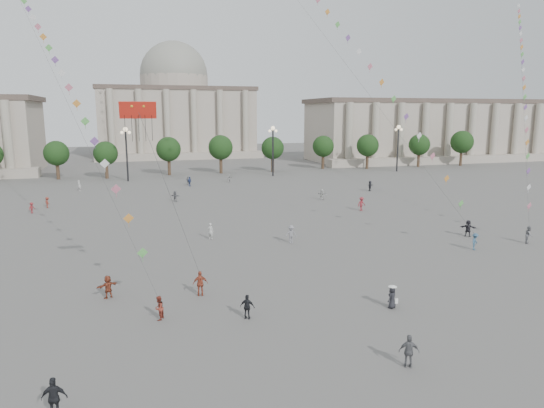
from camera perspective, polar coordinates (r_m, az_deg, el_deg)
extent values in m
plane|color=#5D5B58|center=(35.38, 8.56, -11.63)|extent=(360.00, 360.00, 0.00)
cube|color=#A69A8B|center=(153.22, 19.61, 8.04)|extent=(80.00, 22.00, 16.00)
cube|color=#51433B|center=(153.17, 19.82, 11.25)|extent=(81.60, 22.44, 1.20)
cube|color=#A69A8B|center=(143.28, 22.46, 4.91)|extent=(84.00, 4.00, 2.00)
cube|color=#A69A8B|center=(160.31, -11.24, 9.26)|extent=(46.00, 30.00, 20.00)
cube|color=#51433B|center=(160.44, -11.38, 13.04)|extent=(46.92, 30.60, 1.20)
cube|color=#A69A8B|center=(143.88, -10.51, 5.55)|extent=(48.30, 4.00, 2.00)
cylinder|color=#A69A8B|center=(160.54, -11.40, 13.72)|extent=(21.00, 21.00, 5.00)
sphere|color=gray|center=(160.70, -11.43, 14.61)|extent=(21.00, 21.00, 21.00)
cylinder|color=#3D2D1E|center=(109.48, -24.47, 3.62)|extent=(0.70, 0.70, 3.52)
sphere|color=black|center=(109.15, -24.62, 5.54)|extent=(5.12, 5.12, 5.12)
cylinder|color=#3D2D1E|center=(108.37, -18.18, 3.98)|extent=(0.70, 0.70, 3.52)
sphere|color=black|center=(108.04, -18.29, 5.92)|extent=(5.12, 5.12, 5.12)
cylinder|color=#3D2D1E|center=(108.58, -11.83, 4.30)|extent=(0.70, 0.70, 3.52)
sphere|color=black|center=(108.25, -11.91, 6.24)|extent=(5.12, 5.12, 5.12)
cylinder|color=#3D2D1E|center=(110.11, -5.58, 4.56)|extent=(0.70, 0.70, 3.52)
sphere|color=black|center=(109.78, -5.61, 6.47)|extent=(5.12, 5.12, 5.12)
cylinder|color=#3D2D1E|center=(112.90, 0.44, 4.76)|extent=(0.70, 0.70, 3.52)
sphere|color=black|center=(112.58, 0.44, 6.63)|extent=(5.12, 5.12, 5.12)
cylinder|color=#3D2D1E|center=(116.86, 6.11, 4.90)|extent=(0.70, 0.70, 3.52)
sphere|color=black|center=(116.55, 6.15, 6.70)|extent=(5.12, 5.12, 5.12)
cylinder|color=#3D2D1E|center=(121.88, 11.36, 4.99)|extent=(0.70, 0.70, 3.52)
sphere|color=black|center=(121.58, 11.43, 6.72)|extent=(5.12, 5.12, 5.12)
cylinder|color=#3D2D1E|center=(127.83, 16.17, 5.03)|extent=(0.70, 0.70, 3.52)
sphere|color=black|center=(127.55, 16.25, 6.68)|extent=(5.12, 5.12, 5.12)
cylinder|color=#3D2D1E|center=(134.59, 20.52, 5.04)|extent=(0.70, 0.70, 3.52)
sphere|color=black|center=(134.32, 20.62, 6.60)|extent=(5.12, 5.12, 5.12)
cylinder|color=#262628|center=(100.02, -16.71, 5.42)|extent=(0.36, 0.36, 10.00)
sphere|color=#FFE5B2|center=(99.73, -16.87, 8.39)|extent=(0.90, 0.90, 0.90)
sphere|color=#FFE5B2|center=(99.76, -17.26, 8.03)|extent=(0.60, 0.60, 0.60)
sphere|color=#FFE5B2|center=(99.74, -16.45, 8.07)|extent=(0.60, 0.60, 0.60)
cylinder|color=#262628|center=(104.11, 0.11, 6.06)|extent=(0.36, 0.36, 10.00)
sphere|color=#FFE5B2|center=(103.83, 0.11, 8.92)|extent=(0.90, 0.90, 0.90)
sphere|color=#FFE5B2|center=(103.65, -0.27, 8.58)|extent=(0.60, 0.60, 0.60)
sphere|color=#FFE5B2|center=(104.04, 0.48, 8.59)|extent=(0.60, 0.60, 0.60)
cylinder|color=#262628|center=(116.08, 14.57, 6.19)|extent=(0.36, 0.36, 10.00)
sphere|color=#FFE5B2|center=(115.82, 14.69, 8.75)|extent=(0.90, 0.90, 0.90)
sphere|color=#FFE5B2|center=(115.49, 14.37, 8.47)|extent=(0.60, 0.60, 0.60)
sphere|color=#FFE5B2|center=(116.20, 14.97, 8.45)|extent=(0.60, 0.60, 0.60)
imported|color=#364679|center=(90.93, -9.67, 2.64)|extent=(1.03, 1.09, 1.81)
imported|color=maroon|center=(73.01, -26.41, -0.41)|extent=(1.05, 1.10, 1.50)
imported|color=#242228|center=(57.35, 22.07, -2.66)|extent=(1.70, 1.44, 1.83)
imported|color=#B4B4B0|center=(95.08, -5.07, 3.06)|extent=(1.62, 1.22, 1.70)
imported|color=slate|center=(50.44, 2.27, -3.57)|extent=(1.26, 0.76, 1.92)
imported|color=#B6B7B2|center=(75.94, 5.88, 1.13)|extent=(1.53, 1.42, 1.71)
imported|color=maroon|center=(68.23, 10.49, 0.02)|extent=(1.37, 0.97, 1.93)
imported|color=black|center=(85.89, 11.47, 2.10)|extent=(1.63, 1.43, 1.79)
imported|color=silver|center=(90.62, -21.72, 2.02)|extent=(0.78, 0.81, 1.87)
imported|color=#5E5F63|center=(75.40, -11.33, 0.88)|extent=(1.53, 1.28, 1.64)
imported|color=#B7B8B3|center=(52.41, -7.24, -3.18)|extent=(0.77, 0.74, 1.78)
imported|color=#57585C|center=(92.93, -9.87, 2.73)|extent=(0.94, 0.43, 1.57)
imported|color=maroon|center=(76.26, -24.91, 0.17)|extent=(1.03, 1.17, 1.57)
imported|color=#9D412A|center=(36.65, -8.42, -9.24)|extent=(1.14, 0.56, 1.89)
imported|color=black|center=(32.51, -2.92, -12.00)|extent=(1.05, 0.82, 1.66)
imported|color=brown|center=(37.84, -18.74, -9.20)|extent=(1.64, 1.17, 1.71)
imported|color=#58585C|center=(27.80, 15.83, -16.34)|extent=(1.16, 0.85, 1.83)
imported|color=black|center=(25.00, -24.23, -20.07)|extent=(1.17, 0.60, 1.91)
imported|color=maroon|center=(33.18, -13.17, -11.84)|extent=(0.90, 0.98, 1.62)
imported|color=#335573|center=(52.03, 22.77, -4.10)|extent=(1.25, 1.14, 1.69)
imported|color=slate|center=(57.00, 27.97, -3.22)|extent=(1.12, 1.10, 1.82)
imported|color=black|center=(35.14, 13.96, -10.60)|extent=(0.92, 0.83, 1.59)
cone|color=white|center=(34.85, 14.02, -9.33)|extent=(0.52, 0.52, 0.14)
cylinder|color=white|center=(34.87, 14.01, -9.43)|extent=(0.60, 0.60, 0.02)
cube|color=white|center=(35.23, 14.42, -10.99)|extent=(0.22, 0.10, 0.35)
cube|color=red|center=(31.08, -15.51, 10.60)|extent=(2.21, 0.55, 1.02)
cube|color=#198B21|center=(31.04, -16.19, 11.03)|extent=(0.35, 0.20, 0.34)
cube|color=#1C4799|center=(31.05, -14.87, 11.09)|extent=(0.35, 0.20, 0.34)
sphere|color=gold|center=(31.00, -16.19, 11.03)|extent=(0.20, 0.20, 0.20)
sphere|color=gold|center=(31.01, -14.87, 11.09)|extent=(0.20, 0.20, 0.20)
cylinder|color=#3F3F3F|center=(33.24, -11.69, 0.41)|extent=(0.02, 0.02, 12.93)
cylinder|color=#3F3F3F|center=(58.65, -24.63, 14.57)|extent=(0.02, 0.02, 66.47)
cube|color=#59AF51|center=(34.49, -14.99, -5.56)|extent=(0.76, 0.25, 0.76)
cube|color=orange|center=(36.42, -16.53, -1.62)|extent=(0.76, 0.25, 0.76)
cube|color=#C6687F|center=(38.56, -17.88, 1.69)|extent=(0.76, 0.25, 0.76)
cube|color=silver|center=(40.84, -19.08, 4.52)|extent=(0.76, 0.25, 0.76)
cube|color=#784C99|center=(43.23, -20.16, 6.95)|extent=(0.76, 0.25, 0.76)
cube|color=#59AF51|center=(45.70, -21.13, 9.07)|extent=(0.76, 0.25, 0.76)
cube|color=orange|center=(48.24, -22.00, 10.91)|extent=(0.76, 0.25, 0.76)
cube|color=#C6687F|center=(50.83, -22.79, 12.53)|extent=(0.76, 0.25, 0.76)
cube|color=silver|center=(53.47, -23.51, 13.96)|extent=(0.76, 0.25, 0.76)
cube|color=#784C99|center=(56.14, -24.17, 15.22)|extent=(0.76, 0.25, 0.76)
cube|color=#59AF51|center=(58.83, -24.77, 16.35)|extent=(0.76, 0.25, 0.76)
cube|color=orange|center=(61.56, -25.33, 17.36)|extent=(0.76, 0.25, 0.76)
cube|color=#C6687F|center=(64.30, -25.84, 18.27)|extent=(0.76, 0.25, 0.76)
cube|color=silver|center=(67.06, -26.31, 19.08)|extent=(0.76, 0.25, 0.76)
cube|color=#784C99|center=(69.83, -26.75, 19.82)|extent=(0.76, 0.25, 0.76)
cube|color=#59AF51|center=(72.61, -27.16, 20.49)|extent=(0.76, 0.25, 0.76)
cube|color=#59AF51|center=(52.14, 21.35, 0.06)|extent=(0.76, 0.25, 0.76)
cube|color=orange|center=(52.70, 19.86, 2.85)|extent=(0.76, 0.25, 0.76)
cube|color=#C6687F|center=(53.44, 18.39, 5.38)|extent=(0.76, 0.25, 0.76)
cube|color=silver|center=(54.31, 16.94, 7.71)|extent=(0.76, 0.25, 0.76)
cube|color=#784C99|center=(55.30, 15.52, 9.89)|extent=(0.76, 0.25, 0.76)
cube|color=#59AF51|center=(56.40, 14.13, 11.91)|extent=(0.76, 0.25, 0.76)
cube|color=orange|center=(57.60, 12.78, 13.81)|extent=(0.76, 0.25, 0.76)
cube|color=#C6687F|center=(58.88, 11.46, 15.57)|extent=(0.76, 0.25, 0.76)
cube|color=silver|center=(60.24, 10.18, 17.22)|extent=(0.76, 0.25, 0.76)
cube|color=#784C99|center=(61.67, 8.93, 18.76)|extent=(0.76, 0.25, 0.76)
cube|color=#59AF51|center=(63.16, 7.72, 20.20)|extent=(0.76, 0.25, 0.76)
cube|color=orange|center=(64.71, 6.55, 21.54)|extent=(0.76, 0.25, 0.76)
cube|color=#C6687F|center=(66.32, 5.41, 22.79)|extent=(0.76, 0.25, 0.76)
cylinder|color=#3F3F3F|center=(76.17, 27.40, 11.77)|extent=(0.02, 0.02, 50.80)
cube|color=#C6687F|center=(58.30, 28.02, -0.18)|extent=(0.76, 0.25, 0.76)
cube|color=silver|center=(59.88, 27.98, 1.75)|extent=(0.76, 0.25, 0.76)
cube|color=#784C99|center=(61.54, 27.93, 3.47)|extent=(0.76, 0.25, 0.76)
cube|color=#59AF51|center=(63.26, 27.88, 5.02)|extent=(0.76, 0.25, 0.76)
cube|color=orange|center=(65.02, 27.83, 6.43)|extent=(0.76, 0.25, 0.76)
cube|color=#C6687F|center=(66.82, 27.77, 7.74)|extent=(0.76, 0.25, 0.76)
cube|color=silver|center=(68.66, 27.72, 8.94)|extent=(0.76, 0.25, 0.76)
cube|color=#784C99|center=(70.52, 27.66, 10.06)|extent=(0.76, 0.25, 0.76)
cube|color=#59AF51|center=(72.41, 27.61, 11.10)|extent=(0.76, 0.25, 0.76)
cube|color=orange|center=(74.32, 27.56, 12.08)|extent=(0.76, 0.25, 0.76)
cube|color=#C6687F|center=(76.25, 27.51, 12.98)|extent=(0.76, 0.25, 0.76)
cube|color=silver|center=(78.20, 27.46, 13.83)|extent=(0.76, 0.25, 0.76)
cube|color=#784C99|center=(80.16, 27.41, 14.63)|extent=(0.76, 0.25, 0.76)
cube|color=#59AF51|center=(82.14, 27.36, 15.38)|extent=(0.76, 0.25, 0.76)
cube|color=orange|center=(84.13, 27.31, 16.09)|extent=(0.76, 0.25, 0.76)
cube|color=#C6687F|center=(86.12, 27.27, 16.75)|extent=(0.76, 0.25, 0.76)
cube|color=silver|center=(88.13, 27.22, 17.38)|extent=(0.76, 0.25, 0.76)
cube|color=#784C99|center=(90.15, 27.18, 17.97)|extent=(0.76, 0.25, 0.76)
cube|color=#59AF51|center=(92.17, 27.14, 18.53)|extent=(0.76, 0.25, 0.76)
cube|color=orange|center=(94.20, 27.10, 19.06)|extent=(0.76, 0.25, 0.76)
cube|color=#C6687F|center=(96.24, 27.06, 19.56)|extent=(0.76, 0.25, 0.76)
cube|color=silver|center=(98.28, 27.02, 20.04)|extent=(0.76, 0.25, 0.76)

